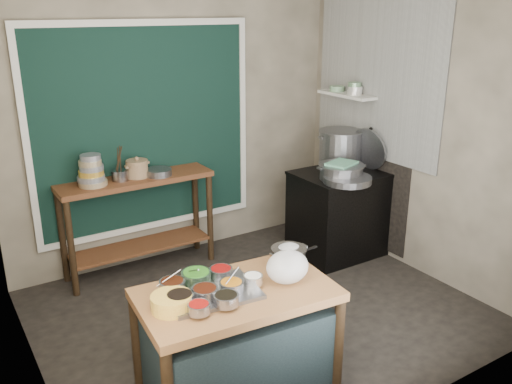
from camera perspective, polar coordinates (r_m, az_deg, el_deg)
floor at (r=4.74m, az=0.28°, el=-12.56°), size 3.50×3.00×0.02m
back_wall at (r=5.48m, az=-8.33°, el=7.53°), size 3.50×0.02×2.80m
left_wall at (r=3.59m, az=-24.08°, el=-0.04°), size 0.02×3.00×2.80m
right_wall at (r=5.31m, az=16.61°, el=6.59°), size 0.02×3.00×2.80m
curtain_panel at (r=5.32m, az=-11.57°, el=6.46°), size 2.10×0.02×1.90m
curtain_frame at (r=5.31m, az=-11.53°, el=6.44°), size 2.22×0.03×2.02m
tile_panel at (r=5.60m, az=12.59°, el=12.19°), size 0.02×1.70×1.70m
soot_patch at (r=5.91m, az=11.16°, el=1.19°), size 0.01×1.30×1.30m
wall_shelf at (r=5.77m, az=9.55°, el=10.07°), size 0.22×0.70×0.03m
prep_table at (r=3.71m, az=-1.99°, el=-15.41°), size 1.31×0.82×0.75m
back_counter at (r=5.34m, az=-12.21°, el=-3.39°), size 1.45×0.40×0.95m
stove_block at (r=5.68m, az=8.80°, el=-2.35°), size 0.90×0.68×0.85m
stove_top at (r=5.54m, az=9.02°, el=1.90°), size 0.92×0.69×0.03m
condiment_tray at (r=3.47m, az=-4.70°, el=-10.50°), size 0.61×0.47×0.03m
condiment_bowls at (r=3.43m, az=-5.41°, el=-10.01°), size 0.66×0.51×0.08m
yellow_basin at (r=3.32m, az=-8.88°, el=-11.42°), size 0.30×0.30×0.10m
saucepan at (r=3.78m, az=3.46°, el=-6.87°), size 0.27×0.27×0.14m
plastic_bag_a at (r=3.57m, az=3.33°, el=-7.87°), size 0.33×0.29×0.22m
plastic_bag_b at (r=3.80m, az=3.44°, el=-6.55°), size 0.27×0.26×0.16m
bowl_stack at (r=5.03m, az=-16.97°, el=2.03°), size 0.25×0.25×0.28m
utensil_cup at (r=5.13m, az=-14.10°, el=1.74°), size 0.19×0.19×0.10m
ceramic_crock at (r=5.18m, az=-12.39°, el=2.31°), size 0.26×0.26×0.14m
wide_bowl at (r=5.20m, az=-10.23°, el=2.07°), size 0.33×0.33×0.06m
stock_pot at (r=5.73m, az=8.89°, el=4.60°), size 0.56×0.56×0.37m
pot_lid at (r=5.63m, az=11.71°, el=4.46°), size 0.16×0.45×0.44m
steamer at (r=5.30m, az=8.96°, el=2.12°), size 0.56×0.56×0.15m
green_cloth at (r=5.28m, az=9.01°, el=3.00°), size 0.34×0.30×0.02m
shallow_pan at (r=5.21m, az=9.59°, el=1.31°), size 0.61×0.61×0.06m
shelf_bowl_stack at (r=5.69m, az=10.31°, el=10.63°), size 0.15×0.15×0.12m
shelf_bowl_green at (r=5.89m, az=8.52°, el=10.71°), size 0.17×0.17×0.06m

